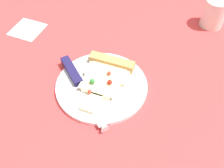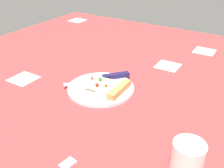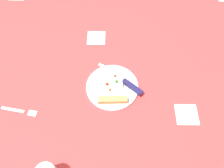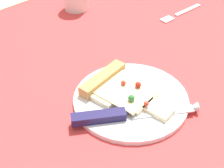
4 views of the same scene
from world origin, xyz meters
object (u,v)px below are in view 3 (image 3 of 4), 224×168
(plate, at_px, (112,87))
(knife, at_px, (124,81))
(fork, at_px, (21,111))
(pizza_slice, at_px, (112,91))

(plate, distance_m, knife, 0.06)
(fork, bearing_deg, plate, 117.26)
(pizza_slice, bearing_deg, fork, -168.20)
(plate, bearing_deg, pizza_slice, 91.87)
(fork, bearing_deg, pizza_slice, 113.55)
(knife, bearing_deg, pizza_slice, 174.15)
(plate, height_order, pizza_slice, pizza_slice)
(knife, height_order, fork, knife)
(plate, xyz_separation_m, pizza_slice, (-0.00, 0.03, 0.01))
(plate, distance_m, fork, 0.39)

